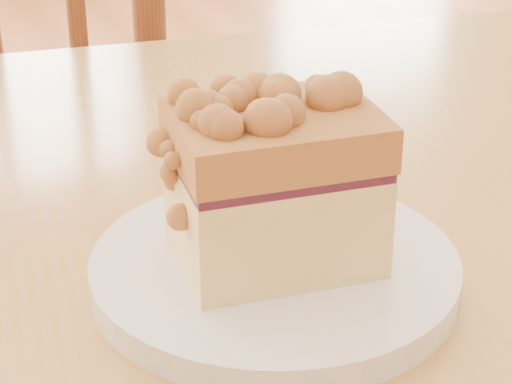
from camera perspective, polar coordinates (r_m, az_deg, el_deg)
cafe_table_main at (r=0.72m, az=-12.62°, el=-10.20°), size 1.38×1.02×0.75m
plate at (r=0.62m, az=1.07°, el=-4.60°), size 0.23×0.23×0.02m
cake_slice at (r=0.59m, az=0.83°, el=1.01°), size 0.13×0.10×0.11m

